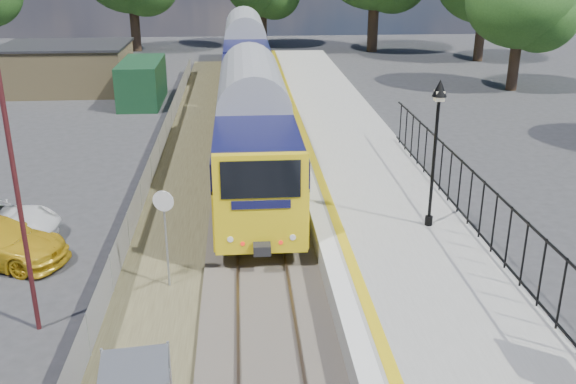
{
  "coord_description": "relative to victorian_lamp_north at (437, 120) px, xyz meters",
  "views": [
    {
      "loc": [
        -0.54,
        -12.09,
        9.05
      ],
      "look_at": [
        0.89,
        6.37,
        2.0
      ],
      "focal_mm": 40.0,
      "sensor_mm": 36.0,
      "label": 1
    }
  ],
  "objects": [
    {
      "name": "ground",
      "position": [
        -5.3,
        -6.0,
        -4.3
      ],
      "size": [
        120.0,
        120.0,
        0.0
      ],
      "primitive_type": "plane",
      "color": "#2D2D30",
      "rests_on": "ground"
    },
    {
      "name": "track_bed",
      "position": [
        -5.77,
        3.67,
        -4.21
      ],
      "size": [
        5.9,
        80.0,
        0.29
      ],
      "color": "#473F38",
      "rests_on": "ground"
    },
    {
      "name": "platform",
      "position": [
        -1.1,
        2.0,
        -3.85
      ],
      "size": [
        5.0,
        70.0,
        0.9
      ],
      "primitive_type": "cube",
      "color": "gray",
      "rests_on": "ground"
    },
    {
      "name": "platform_edge",
      "position": [
        -3.16,
        2.0,
        -3.39
      ],
      "size": [
        0.9,
        70.0,
        0.01
      ],
      "color": "silver",
      "rests_on": "platform"
    },
    {
      "name": "victorian_lamp_north",
      "position": [
        0.0,
        0.0,
        0.0
      ],
      "size": [
        0.44,
        0.44,
        4.6
      ],
      "color": "black",
      "rests_on": "platform"
    },
    {
      "name": "palisade_fence",
      "position": [
        1.25,
        -3.76,
        -2.46
      ],
      "size": [
        0.12,
        26.0,
        2.0
      ],
      "color": "black",
      "rests_on": "platform"
    },
    {
      "name": "wire_fence",
      "position": [
        -9.5,
        6.0,
        -3.7
      ],
      "size": [
        0.06,
        52.0,
        1.2
      ],
      "color": "#999EA3",
      "rests_on": "ground"
    },
    {
      "name": "outbuilding",
      "position": [
        -16.21,
        25.21,
        -2.78
      ],
      "size": [
        10.8,
        10.1,
        3.12
      ],
      "color": "#958054",
      "rests_on": "ground"
    },
    {
      "name": "train",
      "position": [
        -5.3,
        19.18,
        -1.96
      ],
      "size": [
        2.82,
        40.83,
        3.51
      ],
      "color": "gold",
      "rests_on": "ground"
    },
    {
      "name": "speed_sign",
      "position": [
        -7.96,
        -1.77,
        -2.27
      ],
      "size": [
        0.58,
        0.18,
        2.96
      ],
      "rotation": [
        0.0,
        0.0,
        -0.26
      ],
      "color": "#999EA3",
      "rests_on": "ground"
    },
    {
      "name": "carpark_lamp",
      "position": [
        -11.07,
        -3.64,
        0.08
      ],
      "size": [
        0.25,
        0.5,
        7.76
      ],
      "color": "#451719",
      "rests_on": "ground"
    }
  ]
}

